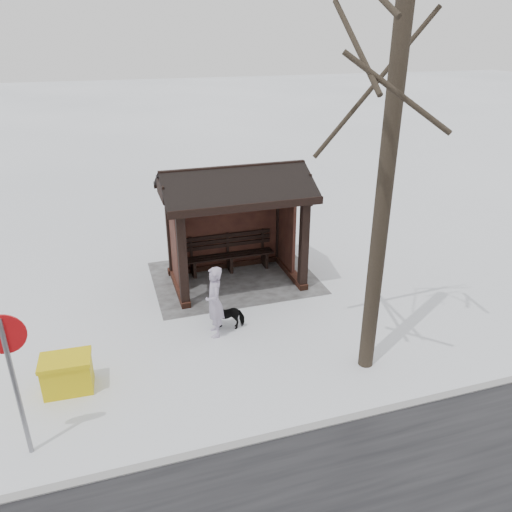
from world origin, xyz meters
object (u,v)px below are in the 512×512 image
at_px(dog, 227,314).
at_px(grit_bin, 67,374).
at_px(tree_near, 403,20).
at_px(road_sign, 9,358).
at_px(bus_shelter, 233,201).
at_px(pedestrian, 215,302).

distance_m(dog, grit_bin, 3.51).
relative_size(tree_near, grit_bin, 9.76).
distance_m(tree_near, road_sign, 7.53).
xyz_separation_m(bus_shelter, grit_bin, (4.06, 3.42, -1.82)).
distance_m(bus_shelter, pedestrian, 2.99).
xyz_separation_m(dog, road_sign, (3.84, 2.58, 1.45)).
xyz_separation_m(tree_near, dog, (2.26, -2.15, -5.84)).
bearing_deg(bus_shelter, tree_near, 108.99).
relative_size(dog, road_sign, 0.31).
height_order(bus_shelter, grit_bin, bus_shelter).
xyz_separation_m(pedestrian, road_sign, (3.53, 2.35, 0.98)).
distance_m(dog, road_sign, 4.85).
bearing_deg(dog, grit_bin, -58.19).
relative_size(bus_shelter, tree_near, 0.40).
distance_m(tree_near, pedestrian, 6.25).
xyz_separation_m(pedestrian, grit_bin, (2.98, 0.98, -0.45)).
bearing_deg(pedestrian, grit_bin, -67.59).
bearing_deg(grit_bin, dog, -157.31).
bearing_deg(grit_bin, pedestrian, -159.16).
distance_m(bus_shelter, grit_bin, 5.61).
bearing_deg(pedestrian, tree_near, 57.39).
xyz_separation_m(bus_shelter, tree_near, (-1.50, 4.36, 3.99)).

